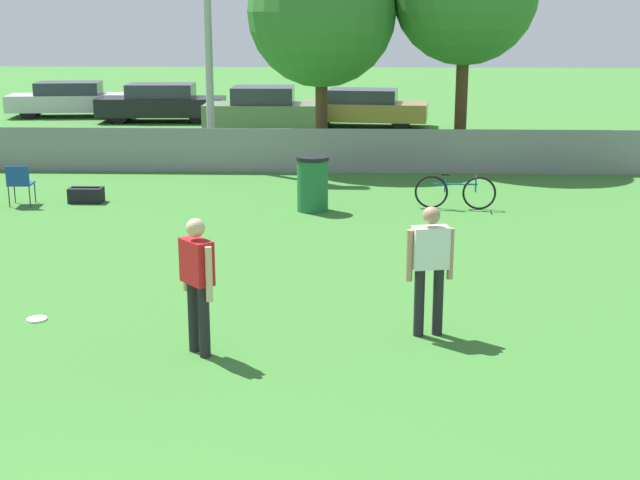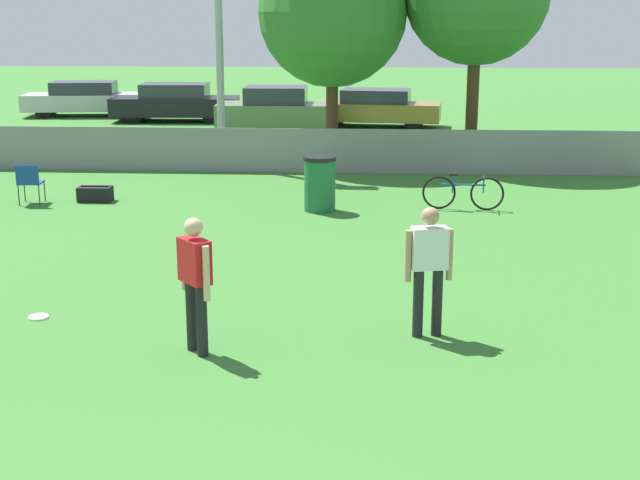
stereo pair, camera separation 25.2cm
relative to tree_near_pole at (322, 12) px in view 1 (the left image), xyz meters
name	(u,v)px [view 1 (the left image)]	position (x,y,z in m)	size (l,w,h in m)	color
fence_backline	(269,150)	(-1.26, -1.60, -3.34)	(26.55, 0.07, 1.21)	gray
tree_near_pole	(322,12)	(0.00, 0.00, 0.00)	(3.85, 3.85, 5.82)	#4C331E
player_defender_red	(197,276)	(-0.95, -13.73, -2.93)	(0.45, 0.48, 1.64)	black
player_receiver_white	(430,261)	(1.79, -13.00, -2.93)	(0.59, 0.31, 1.64)	black
frisbee_disc	(37,319)	(-3.29, -12.64, -3.87)	(0.27, 0.27, 0.03)	white
folding_chair_sideline	(20,182)	(-6.03, -5.70, -3.38)	(0.51, 0.51, 0.85)	#333338
bicycle_sideline	(455,192)	(2.93, -5.68, -3.53)	(1.64, 0.44, 0.73)	black
trash_bin	(313,184)	(0.03, -5.95, -3.33)	(0.66, 0.66, 1.11)	#1E6638
gear_bag_sideline	(86,195)	(-4.78, -5.33, -3.73)	(0.70, 0.38, 0.34)	black
parked_car_silver	(69,99)	(-9.93, 10.08, -3.23)	(4.68, 2.21, 1.31)	black
parked_car_dark	(161,103)	(-6.11, 8.63, -3.21)	(4.60, 1.89, 1.36)	black
parked_car_olive	(263,110)	(-2.17, 6.28, -3.19)	(3.93, 1.87, 1.47)	black
parked_car_tan	(363,108)	(1.17, 7.49, -3.23)	(4.60, 2.15, 1.29)	black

